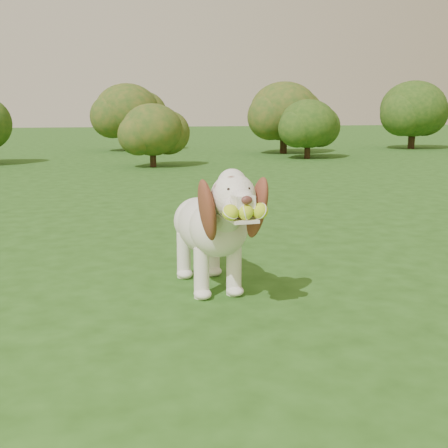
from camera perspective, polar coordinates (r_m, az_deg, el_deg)
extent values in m
plane|color=#224915|center=(4.15, -7.25, -4.67)|extent=(80.00, 80.00, 0.00)
ellipsoid|color=white|center=(3.67, -1.75, -0.21)|extent=(0.38, 0.71, 0.37)
ellipsoid|color=white|center=(3.42, -0.54, -0.36)|extent=(0.37, 0.37, 0.36)
ellipsoid|color=white|center=(3.91, -2.72, 0.32)|extent=(0.34, 0.34, 0.33)
cylinder|color=white|center=(3.27, 0.17, 0.80)|extent=(0.20, 0.29, 0.28)
sphere|color=white|center=(3.12, 0.94, 2.85)|extent=(0.26, 0.26, 0.25)
sphere|color=white|center=(3.13, 0.82, 4.14)|extent=(0.17, 0.17, 0.16)
cube|color=white|center=(2.99, 1.81, 2.36)|extent=(0.11, 0.15, 0.07)
ellipsoid|color=#592D28|center=(2.91, 2.33, 2.44)|extent=(0.06, 0.04, 0.05)
cube|color=white|center=(2.99, 1.90, 0.41)|extent=(0.14, 0.16, 0.02)
ellipsoid|color=brown|center=(3.10, -1.72, 1.40)|extent=(0.15, 0.24, 0.39)
ellipsoid|color=brown|center=(3.19, 3.40, 1.67)|extent=(0.14, 0.24, 0.39)
cylinder|color=white|center=(4.04, -3.27, 1.29)|extent=(0.07, 0.18, 0.14)
cylinder|color=white|center=(3.48, -2.30, -5.01)|extent=(0.10, 0.10, 0.32)
cylinder|color=white|center=(3.54, 1.01, -4.72)|extent=(0.10, 0.10, 0.32)
cylinder|color=white|center=(3.91, -4.11, -3.18)|extent=(0.10, 0.10, 0.32)
cylinder|color=white|center=(3.96, -1.13, -2.95)|extent=(0.10, 0.10, 0.32)
sphere|color=yellow|center=(2.91, 0.66, 1.17)|extent=(0.09, 0.09, 0.09)
sphere|color=yellow|center=(2.94, 2.18, 1.26)|extent=(0.09, 0.09, 0.09)
sphere|color=yellow|center=(2.97, 3.68, 1.34)|extent=(0.09, 0.09, 0.09)
cylinder|color=#382314|center=(11.90, -7.22, 6.78)|extent=(0.13, 0.13, 0.42)
ellipsoid|color=#204415|center=(11.87, -7.29, 9.49)|extent=(1.27, 1.27, 1.08)
cylinder|color=#382314|center=(18.65, 18.52, 8.29)|extent=(0.21, 0.21, 0.67)
ellipsoid|color=#204415|center=(18.63, 18.69, 11.03)|extent=(2.01, 2.01, 1.71)
cylinder|color=#382314|center=(14.12, 8.47, 7.53)|extent=(0.14, 0.14, 0.46)
ellipsoid|color=#204415|center=(14.09, 8.54, 10.04)|extent=(1.39, 1.39, 1.18)
cylinder|color=#382314|center=(15.80, 6.07, 8.28)|extent=(0.20, 0.20, 0.63)
ellipsoid|color=#204415|center=(15.78, 6.13, 11.32)|extent=(1.88, 1.88, 1.60)
cylinder|color=#382314|center=(17.04, -9.71, 8.41)|extent=(0.20, 0.20, 0.63)
ellipsoid|color=#204415|center=(17.02, -9.81, 11.23)|extent=(1.89, 1.89, 1.61)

